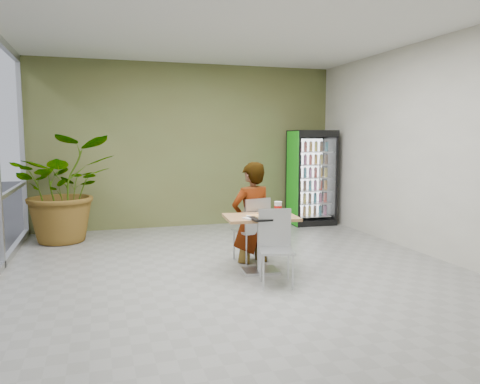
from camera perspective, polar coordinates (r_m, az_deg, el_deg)
name	(u,v)px	position (r m, az deg, el deg)	size (l,w,h in m)	color
ground	(239,274)	(6.19, -0.11, -9.91)	(7.00, 7.00, 0.00)	gray
room_envelope	(239,151)	(5.93, -0.11, 5.07)	(6.00, 7.00, 3.20)	beige
dining_table	(261,232)	(6.13, 2.54, -4.92)	(0.98, 0.73, 0.75)	#AB7E49
chair_far	(254,225)	(6.62, 1.73, -4.00)	(0.49, 0.50, 0.92)	#B5B7BA
chair_near	(276,241)	(5.68, 4.35, -5.93)	(0.49, 0.49, 0.90)	#B5B7BA
seated_woman	(252,223)	(6.65, 1.42, -3.75)	(0.64, 0.41, 1.73)	black
pizza_plate	(255,215)	(6.07, 1.79, -2.81)	(0.30, 0.30, 0.03)	silver
soda_cup	(278,209)	(6.16, 4.65, -2.03)	(0.10, 0.10, 0.18)	silver
napkin_stack	(250,218)	(5.85, 1.28, -3.23)	(0.15, 0.15, 0.02)	silver
cafeteria_tray	(267,218)	(5.84, 3.35, -3.22)	(0.42, 0.31, 0.02)	black
beverage_fridge	(312,178)	(9.63, 8.73, 1.76)	(0.90, 0.71, 1.91)	black
potted_plant	(64,188)	(8.44, -20.64, 0.41)	(1.63, 1.41, 1.81)	#2B6428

